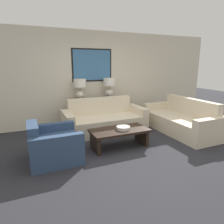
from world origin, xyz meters
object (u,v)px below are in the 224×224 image
(couch_by_back_wall, at_px, (104,121))
(armchair_near_back_wall, at_px, (53,146))
(console_table, at_px, (96,112))
(table_lamp_right, at_px, (109,86))
(couch_by_side, at_px, (181,121))
(coffee_table, at_px, (120,134))
(decorative_bowl, at_px, (123,128))
(table_lamp_left, at_px, (80,87))

(couch_by_back_wall, relative_size, armchair_near_back_wall, 2.34)
(console_table, relative_size, couch_by_back_wall, 0.63)
(table_lamp_right, xyz_separation_m, couch_by_side, (1.39, -1.50, -0.83))
(console_table, height_order, armchair_near_back_wall, console_table)
(armchair_near_back_wall, bearing_deg, coffee_table, 2.18)
(console_table, bearing_deg, decorative_bowl, -89.96)
(console_table, xyz_separation_m, coffee_table, (-0.07, -1.76, -0.09))
(armchair_near_back_wall, bearing_deg, couch_by_side, 5.50)
(couch_by_side, relative_size, decorative_bowl, 7.25)
(console_table, distance_m, decorative_bowl, 1.80)
(table_lamp_right, relative_size, decorative_bowl, 1.95)
(table_lamp_left, distance_m, couch_by_side, 2.84)
(table_lamp_right, relative_size, armchair_near_back_wall, 0.63)
(couch_by_back_wall, height_order, couch_by_side, same)
(console_table, xyz_separation_m, decorative_bowl, (0.00, -1.80, 0.04))
(couch_by_back_wall, bearing_deg, armchair_near_back_wall, -141.96)
(decorative_bowl, distance_m, armchair_near_back_wall, 1.45)
(table_lamp_left, height_order, armchair_near_back_wall, table_lamp_left)
(table_lamp_left, xyz_separation_m, armchair_near_back_wall, (-1.01, -1.81, -0.85))
(couch_by_back_wall, relative_size, decorative_bowl, 7.25)
(console_table, xyz_separation_m, couch_by_back_wall, (0.00, -0.68, -0.10))
(table_lamp_right, bearing_deg, armchair_near_back_wall, -136.05)
(console_table, xyz_separation_m, table_lamp_right, (0.44, 0.00, 0.73))
(console_table, height_order, decorative_bowl, console_table)
(table_lamp_right, relative_size, coffee_table, 0.46)
(table_lamp_left, bearing_deg, couch_by_side, -33.53)
(coffee_table, bearing_deg, decorative_bowl, -26.09)
(console_table, height_order, couch_by_side, couch_by_side)
(couch_by_back_wall, bearing_deg, decorative_bowl, -89.94)
(table_lamp_left, height_order, decorative_bowl, table_lamp_left)
(table_lamp_left, distance_m, armchair_near_back_wall, 2.24)
(console_table, relative_size, decorative_bowl, 4.55)
(console_table, relative_size, table_lamp_left, 2.34)
(table_lamp_left, height_order, couch_by_back_wall, table_lamp_left)
(coffee_table, relative_size, armchair_near_back_wall, 1.36)
(table_lamp_right, height_order, armchair_near_back_wall, table_lamp_right)
(coffee_table, distance_m, decorative_bowl, 0.16)
(table_lamp_right, height_order, couch_by_side, table_lamp_right)
(console_table, height_order, coffee_table, console_table)
(couch_by_side, bearing_deg, table_lamp_left, 146.47)
(console_table, height_order, table_lamp_right, table_lamp_right)
(table_lamp_right, bearing_deg, console_table, -180.00)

